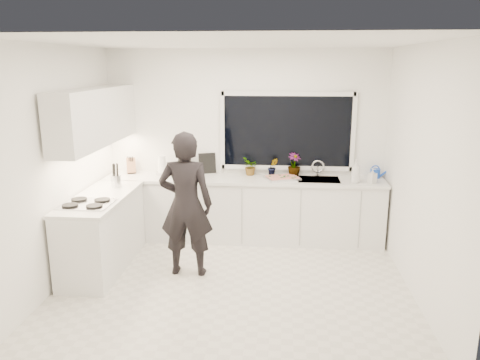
# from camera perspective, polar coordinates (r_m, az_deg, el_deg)

# --- Properties ---
(floor) EXTENTS (4.00, 3.50, 0.02)m
(floor) POSITION_cam_1_polar(r_m,az_deg,el_deg) (5.57, -0.80, -12.66)
(floor) COLOR beige
(floor) RESTS_ON ground
(wall_back) EXTENTS (4.00, 0.02, 2.70)m
(wall_back) POSITION_cam_1_polar(r_m,az_deg,el_deg) (6.83, 0.66, 4.40)
(wall_back) COLOR white
(wall_back) RESTS_ON ground
(wall_left) EXTENTS (0.02, 3.50, 2.70)m
(wall_left) POSITION_cam_1_polar(r_m,az_deg,el_deg) (5.67, -21.50, 1.42)
(wall_left) COLOR white
(wall_left) RESTS_ON ground
(wall_right) EXTENTS (0.02, 3.50, 2.70)m
(wall_right) POSITION_cam_1_polar(r_m,az_deg,el_deg) (5.30, 21.32, 0.60)
(wall_right) COLOR white
(wall_right) RESTS_ON ground
(ceiling) EXTENTS (4.00, 3.50, 0.02)m
(ceiling) POSITION_cam_1_polar(r_m,az_deg,el_deg) (4.98, -0.91, 16.53)
(ceiling) COLOR white
(ceiling) RESTS_ON wall_back
(window) EXTENTS (1.80, 0.02, 1.00)m
(window) POSITION_cam_1_polar(r_m,az_deg,el_deg) (6.74, 5.76, 5.93)
(window) COLOR black
(window) RESTS_ON wall_back
(base_cabinets_back) EXTENTS (3.92, 0.58, 0.88)m
(base_cabinets_back) POSITION_cam_1_polar(r_m,az_deg,el_deg) (6.74, 0.44, -3.69)
(base_cabinets_back) COLOR white
(base_cabinets_back) RESTS_ON floor
(base_cabinets_left) EXTENTS (0.58, 1.60, 0.88)m
(base_cabinets_left) POSITION_cam_1_polar(r_m,az_deg,el_deg) (6.09, -16.40, -6.26)
(base_cabinets_left) COLOR white
(base_cabinets_left) RESTS_ON floor
(countertop_back) EXTENTS (3.94, 0.62, 0.04)m
(countertop_back) POSITION_cam_1_polar(r_m,az_deg,el_deg) (6.61, 0.44, 0.08)
(countertop_back) COLOR silver
(countertop_back) RESTS_ON base_cabinets_back
(countertop_left) EXTENTS (0.62, 1.60, 0.04)m
(countertop_left) POSITION_cam_1_polar(r_m,az_deg,el_deg) (5.95, -16.70, -2.10)
(countertop_left) COLOR silver
(countertop_left) RESTS_ON base_cabinets_left
(upper_cabinets) EXTENTS (0.34, 2.10, 0.70)m
(upper_cabinets) POSITION_cam_1_polar(r_m,az_deg,el_deg) (6.14, -17.18, 7.40)
(upper_cabinets) COLOR white
(upper_cabinets) RESTS_ON wall_left
(sink) EXTENTS (0.58, 0.42, 0.14)m
(sink) POSITION_cam_1_polar(r_m,az_deg,el_deg) (6.63, 9.53, -0.34)
(sink) COLOR silver
(sink) RESTS_ON countertop_back
(faucet) EXTENTS (0.03, 0.03, 0.22)m
(faucet) POSITION_cam_1_polar(r_m,az_deg,el_deg) (6.78, 9.46, 1.39)
(faucet) COLOR silver
(faucet) RESTS_ON countertop_back
(stovetop) EXTENTS (0.56, 0.48, 0.03)m
(stovetop) POSITION_cam_1_polar(r_m,az_deg,el_deg) (5.64, -18.20, -2.73)
(stovetop) COLOR black
(stovetop) RESTS_ON countertop_left
(person) EXTENTS (0.64, 0.43, 1.74)m
(person) POSITION_cam_1_polar(r_m,az_deg,el_deg) (5.57, -6.61, -2.98)
(person) COLOR black
(person) RESTS_ON floor
(pizza_tray) EXTENTS (0.54, 0.48, 0.03)m
(pizza_tray) POSITION_cam_1_polar(r_m,az_deg,el_deg) (6.56, 5.18, 0.24)
(pizza_tray) COLOR silver
(pizza_tray) RESTS_ON countertop_back
(pizza) EXTENTS (0.49, 0.43, 0.01)m
(pizza) POSITION_cam_1_polar(r_m,az_deg,el_deg) (6.56, 5.18, 0.38)
(pizza) COLOR red
(pizza) RESTS_ON pizza_tray
(watering_can) EXTENTS (0.18, 0.18, 0.13)m
(watering_can) POSITION_cam_1_polar(r_m,az_deg,el_deg) (6.86, 16.14, 0.78)
(watering_can) COLOR blue
(watering_can) RESTS_ON countertop_back
(paper_towel_roll) EXTENTS (0.11, 0.11, 0.26)m
(paper_towel_roll) POSITION_cam_1_polar(r_m,az_deg,el_deg) (6.88, -9.49, 1.73)
(paper_towel_roll) COLOR white
(paper_towel_roll) RESTS_ON countertop_back
(knife_block) EXTENTS (0.16, 0.14, 0.22)m
(knife_block) POSITION_cam_1_polar(r_m,az_deg,el_deg) (7.05, -13.13, 1.69)
(knife_block) COLOR #A37D4B
(knife_block) RESTS_ON countertop_back
(utensil_crock) EXTENTS (0.13, 0.13, 0.16)m
(utensil_crock) POSITION_cam_1_polar(r_m,az_deg,el_deg) (6.31, -14.87, -0.12)
(utensil_crock) COLOR silver
(utensil_crock) RESTS_ON countertop_left
(picture_frame_large) EXTENTS (0.21, 0.11, 0.28)m
(picture_frame_large) POSITION_cam_1_polar(r_m,az_deg,el_deg) (6.94, -6.82, 2.02)
(picture_frame_large) COLOR black
(picture_frame_large) RESTS_ON countertop_back
(picture_frame_small) EXTENTS (0.24, 0.11, 0.30)m
(picture_frame_small) POSITION_cam_1_polar(r_m,az_deg,el_deg) (6.88, -4.01, 2.06)
(picture_frame_small) COLOR black
(picture_frame_small) RESTS_ON countertop_back
(herb_plants) EXTENTS (0.86, 0.26, 0.34)m
(herb_plants) POSITION_cam_1_polar(r_m,az_deg,el_deg) (6.72, 3.87, 1.74)
(herb_plants) COLOR #26662D
(herb_plants) RESTS_ON countertop_back
(soap_bottles) EXTENTS (0.36, 0.14, 0.32)m
(soap_bottles) POSITION_cam_1_polar(r_m,az_deg,el_deg) (6.50, 14.44, 0.90)
(soap_bottles) COLOR #D8BF66
(soap_bottles) RESTS_ON countertop_back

